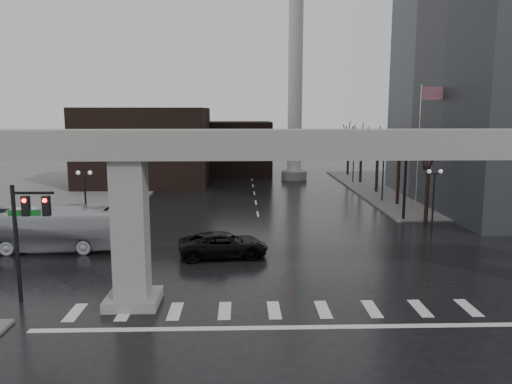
{
  "coord_description": "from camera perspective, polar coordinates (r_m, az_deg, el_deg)",
  "views": [
    {
      "loc": [
        -1.59,
        -23.99,
        9.57
      ],
      "look_at": [
        -0.63,
        7.22,
        4.5
      ],
      "focal_mm": 35.0,
      "sensor_mm": 36.0,
      "label": 1
    }
  ],
  "objects": [
    {
      "name": "tree_right_1",
      "position": [
        52.97,
        15.97,
        1.58
      ],
      "size": [
        1.09,
        1.61,
        7.67
      ],
      "color": "black",
      "rests_on": "ground"
    },
    {
      "name": "lamp_right_1",
      "position": [
        54.47,
        14.33,
        2.51
      ],
      "size": [
        1.22,
        0.32,
        5.11
      ],
      "color": "black",
      "rests_on": "ground"
    },
    {
      "name": "sidewalk_ne",
      "position": [
        66.71,
        22.68,
        0.32
      ],
      "size": [
        28.0,
        36.0,
        0.15
      ],
      "primitive_type": "cube",
      "color": "slate",
      "rests_on": "ground"
    },
    {
      "name": "tree_right_3",
      "position": [
        68.26,
        11.92,
        3.49
      ],
      "size": [
        1.11,
        1.66,
        8.02
      ],
      "color": "black",
      "rests_on": "ground"
    },
    {
      "name": "signal_left_pole",
      "position": [
        27.26,
        -24.78,
        -3.28
      ],
      "size": [
        2.3,
        0.3,
        6.0
      ],
      "color": "black",
      "rests_on": "ground"
    },
    {
      "name": "smokestack",
      "position": [
        70.5,
        4.51,
        12.27
      ],
      "size": [
        3.6,
        3.6,
        30.0
      ],
      "color": "silver",
      "rests_on": "ground"
    },
    {
      "name": "lamp_right_0",
      "position": [
        41.33,
        19.67,
        0.2
      ],
      "size": [
        1.22,
        0.32,
        5.11
      ],
      "color": "black",
      "rests_on": "ground"
    },
    {
      "name": "lamp_left_2",
      "position": [
        67.33,
        -11.98,
        3.83
      ],
      "size": [
        1.22,
        0.32,
        5.11
      ],
      "color": "black",
      "rests_on": "ground"
    },
    {
      "name": "building_far_mid",
      "position": [
        76.19,
        -2.09,
        5.03
      ],
      "size": [
        10.0,
        10.0,
        8.0
      ],
      "primitive_type": "cube",
      "color": "black",
      "rests_on": "ground"
    },
    {
      "name": "lamp_right_2",
      "position": [
        67.96,
        11.09,
        3.91
      ],
      "size": [
        1.22,
        0.32,
        5.11
      ],
      "color": "black",
      "rests_on": "ground"
    },
    {
      "name": "elevated_guideway",
      "position": [
        24.3,
        4.99,
        2.83
      ],
      "size": [
        48.0,
        2.6,
        8.7
      ],
      "color": "gray",
      "rests_on": "ground"
    },
    {
      "name": "pickup_truck",
      "position": [
        33.29,
        -3.73,
        -6.04
      ],
      "size": [
        6.21,
        3.49,
        1.64
      ],
      "primitive_type": "imported",
      "rotation": [
        0.0,
        0.0,
        1.71
      ],
      "color": "black",
      "rests_on": "ground"
    },
    {
      "name": "flagpole_assembly",
      "position": [
        49.03,
        18.49,
        6.37
      ],
      "size": [
        2.06,
        0.12,
        12.0
      ],
      "color": "silver",
      "rests_on": "ground"
    },
    {
      "name": "city_bus",
      "position": [
        37.47,
        -22.98,
        -3.88
      ],
      "size": [
        11.17,
        2.67,
        3.11
      ],
      "primitive_type": "imported",
      "rotation": [
        0.0,
        0.0,
        1.58
      ],
      "color": "silver",
      "rests_on": "ground"
    },
    {
      "name": "tree_right_0",
      "position": [
        45.5,
        19.0,
        0.14
      ],
      "size": [
        1.09,
        1.58,
        7.5
      ],
      "color": "black",
      "rests_on": "ground"
    },
    {
      "name": "tree_right_2",
      "position": [
        60.57,
        13.69,
        2.65
      ],
      "size": [
        1.1,
        1.63,
        7.85
      ],
      "color": "black",
      "rests_on": "ground"
    },
    {
      "name": "building_far_left",
      "position": [
        67.3,
        -12.45,
        5.12
      ],
      "size": [
        16.0,
        14.0,
        10.0
      ],
      "primitive_type": "cube",
      "color": "black",
      "rests_on": "ground"
    },
    {
      "name": "signal_mast_arm",
      "position": [
        44.23,
        12.11,
        4.17
      ],
      "size": [
        12.12,
        0.43,
        8.0
      ],
      "color": "black",
      "rests_on": "ground"
    },
    {
      "name": "ground",
      "position": [
        25.87,
        1.93,
        -12.49
      ],
      "size": [
        160.0,
        160.0,
        0.0
      ],
      "primitive_type": "plane",
      "color": "black",
      "rests_on": "ground"
    },
    {
      "name": "sidewalk_nw",
      "position": [
        65.45,
        -23.65,
        0.1
      ],
      "size": [
        28.0,
        36.0,
        0.15
      ],
      "primitive_type": "cube",
      "color": "slate",
      "rests_on": "ground"
    },
    {
      "name": "lamp_left_1",
      "position": [
        53.68,
        -14.59,
        2.4
      ],
      "size": [
        1.22,
        0.32,
        5.11
      ],
      "color": "black",
      "rests_on": "ground"
    },
    {
      "name": "lamp_left_0",
      "position": [
        40.27,
        -18.95,
        0.01
      ],
      "size": [
        1.22,
        0.32,
        5.11
      ],
      "color": "black",
      "rests_on": "ground"
    },
    {
      "name": "tree_right_4",
      "position": [
        76.02,
        10.5,
        4.15
      ],
      "size": [
        1.12,
        1.69,
        8.19
      ],
      "color": "black",
      "rests_on": "ground"
    }
  ]
}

